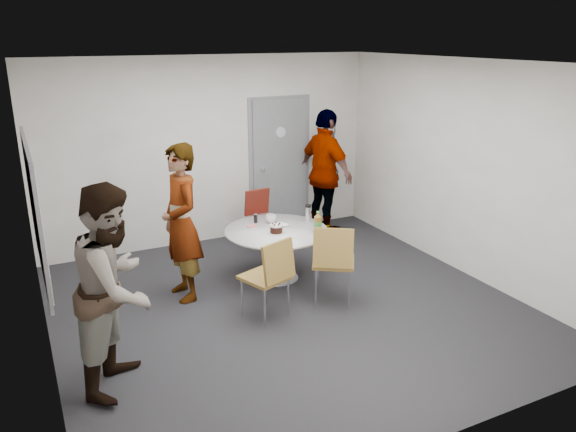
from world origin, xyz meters
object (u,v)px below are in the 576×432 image
chair_near_right (333,257)px  person_left (115,287)px  door (280,166)px  table (278,236)px  whiteboard (35,210)px  person_main (181,223)px  chair_near_left (271,271)px  person_right (326,173)px  chair_far (261,213)px

chair_near_right → person_left: 2.49m
door → table: bearing=-116.1°
whiteboard → person_left: size_ratio=1.03×
person_left → door: bearing=-12.9°
table → door: bearing=63.9°
person_main → door: bearing=125.3°
whiteboard → person_main: bearing=21.1°
chair_near_left → person_right: bearing=28.5°
table → chair_near_right: 0.96m
person_left → chair_far: bearing=-12.9°
chair_near_left → person_main: bearing=104.7°
whiteboard → person_left: (0.51, -0.84, -0.53)m
whiteboard → table: whiteboard is taller
door → whiteboard: bearing=-147.3°
chair_near_right → door: bearing=110.2°
chair_near_left → person_right: 2.90m
whiteboard → chair_near_left: bearing=-10.4°
chair_near_right → person_main: size_ratio=0.53×
chair_near_left → person_right: (1.91, 2.15, 0.39)m
person_right → person_main: bearing=105.0°
chair_near_left → person_left: person_left is taller
chair_near_right → person_right: person_right is taller
chair_far → person_main: (-1.47, -1.10, 0.40)m
chair_near_left → chair_near_right: bearing=-20.1°
door → chair_far: bearing=-134.5°
chair_near_right → chair_far: chair_near_right is taller
door → person_left: 4.36m
chair_near_left → chair_far: chair_near_left is taller
person_right → chair_near_right: bearing=142.7°
chair_near_right → chair_far: size_ratio=1.15×
chair_far → whiteboard: bearing=24.5°
table → chair_far: size_ratio=1.51×
person_main → person_left: bearing=-39.2°
chair_near_left → chair_far: 2.22m
chair_far → person_right: (1.11, 0.07, 0.45)m
chair_far → table: bearing=72.1°
table → person_right: person_right is taller
chair_far → person_right: person_right is taller
door → person_main: 2.68m
chair_near_right → person_right: size_ratio=0.50×
person_main → chair_far: bearing=122.6°
whiteboard → chair_near_right: (2.94, -0.40, -0.86)m
chair_near_left → chair_far: size_ratio=1.10×
chair_near_right → person_main: bearing=179.1°
table → chair_near_right: size_ratio=1.32×
person_left → person_main: bearing=-3.5°
chair_far → person_left: 3.53m
chair_far → person_main: person_main is taller
chair_near_right → chair_far: 2.08m
whiteboard → person_main: 1.69m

